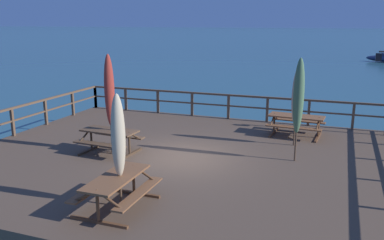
% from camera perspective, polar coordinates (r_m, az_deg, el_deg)
% --- Properties ---
extents(ground_plane, '(600.00, 600.00, 0.00)m').
position_cam_1_polar(ground_plane, '(13.22, -1.28, -8.69)').
color(ground_plane, '#2D5B6B').
extents(wooden_deck, '(13.91, 11.23, 0.86)m').
position_cam_1_polar(wooden_deck, '(13.06, -1.29, -6.94)').
color(wooden_deck, brown).
rests_on(wooden_deck, ground).
extents(railing_waterside_far, '(13.71, 0.10, 1.09)m').
position_cam_1_polar(railing_waterside_far, '(17.75, 5.18, 2.53)').
color(railing_waterside_far, brown).
rests_on(railing_waterside_far, wooden_deck).
extents(railing_side_left, '(0.10, 11.03, 1.09)m').
position_cam_1_polar(railing_side_left, '(16.39, -24.04, 0.44)').
color(railing_side_left, brown).
rests_on(railing_side_left, wooden_deck).
extents(picnic_table_front_right, '(1.92, 1.51, 0.78)m').
position_cam_1_polar(picnic_table_front_right, '(13.39, -11.53, -2.25)').
color(picnic_table_front_right, brown).
rests_on(picnic_table_front_right, wooden_deck).
extents(picnic_table_front_left, '(2.09, 1.54, 0.78)m').
position_cam_1_polar(picnic_table_front_left, '(15.59, 14.47, -0.12)').
color(picnic_table_front_left, brown).
rests_on(picnic_table_front_left, wooden_deck).
extents(picnic_table_mid_left, '(1.41, 1.96, 0.78)m').
position_cam_1_polar(picnic_table_mid_left, '(9.48, -10.56, -8.98)').
color(picnic_table_mid_left, brown).
rests_on(picnic_table_mid_left, wooden_deck).
extents(patio_umbrella_tall_back_right, '(0.32, 0.32, 3.20)m').
position_cam_1_polar(patio_umbrella_tall_back_right, '(13.09, -11.56, 4.03)').
color(patio_umbrella_tall_back_right, '#4C3828').
rests_on(patio_umbrella_tall_back_right, wooden_deck).
extents(patio_umbrella_tall_mid_left, '(0.32, 0.32, 2.67)m').
position_cam_1_polar(patio_umbrella_tall_mid_left, '(14.08, 14.52, 3.14)').
color(patio_umbrella_tall_mid_left, '#4C3828').
rests_on(patio_umbrella_tall_mid_left, wooden_deck).
extents(patio_umbrella_tall_mid_right, '(0.32, 0.32, 2.67)m').
position_cam_1_polar(patio_umbrella_tall_mid_right, '(9.14, -10.36, -2.30)').
color(patio_umbrella_tall_mid_right, '#4C3828').
rests_on(patio_umbrella_tall_mid_right, wooden_deck).
extents(patio_umbrella_short_mid, '(0.32, 0.32, 3.16)m').
position_cam_1_polar(patio_umbrella_short_mid, '(12.41, 14.79, 3.20)').
color(patio_umbrella_short_mid, '#4C3828').
rests_on(patio_umbrella_short_mid, wooden_deck).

